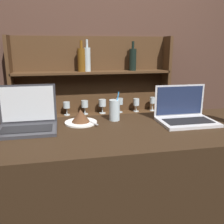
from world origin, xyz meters
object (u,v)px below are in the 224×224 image
at_px(cake_plate, 81,118).
at_px(water_glass, 114,110).
at_px(laptop_far, 185,114).
at_px(laptop_near, 27,120).

height_order(cake_plate, water_glass, water_glass).
height_order(laptop_far, cake_plate, laptop_far).
xyz_separation_m(laptop_far, cake_plate, (-0.65, 0.09, -0.01)).
bearing_deg(laptop_near, cake_plate, 10.35).
distance_m(laptop_near, water_glass, 0.53).
distance_m(cake_plate, water_glass, 0.22).
relative_size(laptop_far, water_glass, 1.83).
relative_size(laptop_far, cake_plate, 1.71).
distance_m(laptop_far, cake_plate, 0.65).
bearing_deg(laptop_far, cake_plate, 171.71).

